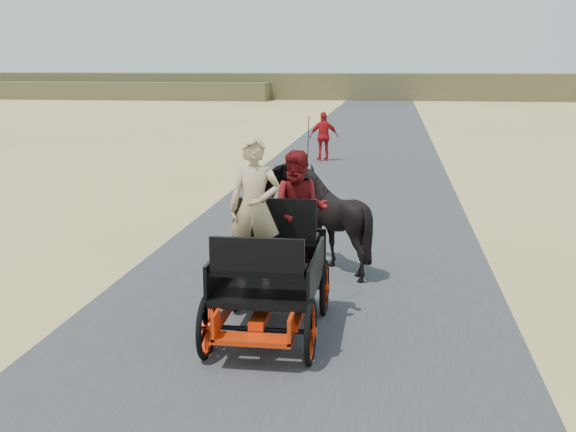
# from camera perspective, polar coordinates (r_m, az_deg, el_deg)

# --- Properties ---
(ground) EXTENTS (140.00, 140.00, 0.00)m
(ground) POSITION_cam_1_polar(r_m,az_deg,el_deg) (8.35, -1.37, -12.14)
(ground) COLOR tan
(road) EXTENTS (6.00, 140.00, 0.01)m
(road) POSITION_cam_1_polar(r_m,az_deg,el_deg) (8.35, -1.37, -12.10)
(road) COLOR #38383A
(road) RESTS_ON ground
(ridge_far) EXTENTS (140.00, 6.00, 2.40)m
(ridge_far) POSITION_cam_1_polar(r_m,az_deg,el_deg) (69.55, 7.32, 10.13)
(ridge_far) COLOR brown
(ridge_far) RESTS_ON ground
(ridge_near) EXTENTS (40.00, 4.00, 1.60)m
(ridge_near) POSITION_cam_1_polar(r_m,az_deg,el_deg) (72.64, -17.49, 9.44)
(ridge_near) COLOR brown
(ridge_near) RESTS_ON ground
(carriage) EXTENTS (1.30, 2.40, 0.72)m
(carriage) POSITION_cam_1_polar(r_m,az_deg,el_deg) (9.33, -1.42, -7.09)
(carriage) COLOR black
(carriage) RESTS_ON ground
(horse_left) EXTENTS (0.91, 2.01, 1.70)m
(horse_left) POSITION_cam_1_polar(r_m,az_deg,el_deg) (12.14, -1.62, -0.18)
(horse_left) COLOR black
(horse_left) RESTS_ON ground
(horse_right) EXTENTS (1.37, 1.54, 1.70)m
(horse_right) POSITION_cam_1_polar(r_m,az_deg,el_deg) (12.01, 3.56, -0.34)
(horse_right) COLOR black
(horse_right) RESTS_ON ground
(driver_man) EXTENTS (0.66, 0.43, 1.80)m
(driver_man) POSITION_cam_1_polar(r_m,az_deg,el_deg) (9.08, -2.66, 0.61)
(driver_man) COLOR tan
(driver_man) RESTS_ON carriage
(passenger_woman) EXTENTS (0.77, 0.60, 1.58)m
(passenger_woman) POSITION_cam_1_polar(r_m,az_deg,el_deg) (9.56, 0.92, 0.51)
(passenger_woman) COLOR #660C0F
(passenger_woman) RESTS_ON carriage
(pedestrian) EXTENTS (1.08, 0.66, 1.73)m
(pedestrian) POSITION_cam_1_polar(r_m,az_deg,el_deg) (25.57, 2.85, 6.30)
(pedestrian) COLOR red
(pedestrian) RESTS_ON ground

